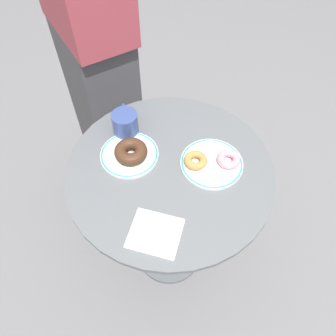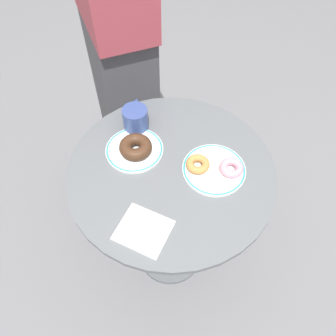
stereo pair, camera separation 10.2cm
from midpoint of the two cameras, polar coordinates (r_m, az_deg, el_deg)
The scene contains 10 objects.
ground_plane at distance 1.72m, azimuth 2.13°, elevation -14.75°, with size 7.00×7.00×0.02m, color slate.
cafe_table at distance 1.24m, azimuth 2.87°, elevation -5.73°, with size 0.68×0.68×0.72m.
plate_left at distance 1.11m, azimuth -3.23°, elevation 3.03°, with size 0.20×0.20×0.01m.
plate_right at distance 1.08m, azimuth 10.66°, elevation -0.42°, with size 0.21×0.21×0.01m.
donut_chocolate at distance 1.08m, azimuth -2.98°, elevation 3.50°, with size 0.11×0.11×0.04m, color #422819.
donut_pink_frosted at distance 1.07m, azimuth 13.65°, elevation -0.15°, with size 0.08×0.08×0.03m, color pink.
donut_old_fashioned at distance 1.06m, azimuth 7.94°, elevation 0.48°, with size 0.08×0.08×0.03m, color #BC7F42.
paper_napkin at distance 0.95m, azimuth -1.18°, elevation -10.98°, with size 0.14×0.13×0.01m, color white.
coffee_mug at distance 1.15m, azimuth -3.13°, elevation 8.45°, with size 0.09×0.13×0.09m.
person_figure at distance 1.38m, azimuth -6.52°, elevation 21.47°, with size 0.40×0.46×1.73m.
Camera 2 is at (0.11, -0.62, 1.59)m, focal length 35.14 mm.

